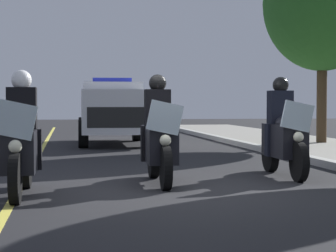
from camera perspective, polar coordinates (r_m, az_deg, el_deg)
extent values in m
plane|color=black|center=(9.12, 0.66, -5.80)|extent=(80.00, 80.00, 0.00)
cube|color=#E0D14C|center=(9.02, -13.80, -5.93)|extent=(48.00, 0.12, 0.01)
cylinder|color=black|center=(7.85, -14.01, -4.80)|extent=(0.64, 0.13, 0.64)
cylinder|color=black|center=(9.34, -13.07, -3.70)|extent=(0.64, 0.15, 0.64)
cube|color=black|center=(8.55, -13.53, -2.22)|extent=(1.21, 0.46, 0.56)
ellipsoid|color=black|center=(8.48, -13.58, -0.22)|extent=(0.57, 0.33, 0.24)
cube|color=silver|center=(7.90, -13.98, 0.55)|extent=(0.07, 0.56, 0.53)
sphere|color=#F9F4CC|center=(7.86, -14.00, -1.86)|extent=(0.17, 0.17, 0.17)
sphere|color=red|center=(8.05, -15.01, 0.07)|extent=(0.09, 0.09, 0.09)
sphere|color=#1933F2|center=(8.02, -12.74, 0.09)|extent=(0.09, 0.09, 0.09)
cube|color=black|center=(8.75, -13.42, 1.55)|extent=(0.29, 0.41, 0.60)
cube|color=black|center=(8.70, -12.11, -2.13)|extent=(0.18, 0.14, 0.56)
cube|color=black|center=(8.74, -14.73, -2.13)|extent=(0.18, 0.14, 0.56)
sphere|color=white|center=(8.74, -13.45, 4.18)|extent=(0.28, 0.28, 0.28)
cylinder|color=black|center=(8.89, -0.21, -3.93)|extent=(0.64, 0.13, 0.64)
cylinder|color=black|center=(10.38, -1.36, -3.07)|extent=(0.64, 0.15, 0.64)
cube|color=black|center=(9.59, -0.81, -1.70)|extent=(1.21, 0.46, 0.56)
ellipsoid|color=black|center=(9.53, -0.77, 0.09)|extent=(0.57, 0.33, 0.24)
cube|color=silver|center=(8.95, -0.30, 0.79)|extent=(0.07, 0.56, 0.53)
sphere|color=#F9F4CC|center=(8.90, -0.24, -1.34)|extent=(0.17, 0.17, 0.17)
sphere|color=red|center=(9.06, -1.41, 0.36)|extent=(0.09, 0.09, 0.09)
sphere|color=#1933F2|center=(9.10, 0.59, 0.37)|extent=(0.09, 0.09, 0.09)
cube|color=black|center=(9.80, -0.99, 1.66)|extent=(0.29, 0.41, 0.60)
cube|color=black|center=(9.79, 0.22, -1.62)|extent=(0.18, 0.14, 0.56)
cube|color=black|center=(9.73, -2.11, -1.64)|extent=(0.18, 0.14, 0.56)
sphere|color=black|center=(9.78, -0.97, 4.00)|extent=(0.28, 0.28, 0.28)
cylinder|color=black|center=(10.03, 12.08, -3.29)|extent=(0.64, 0.13, 0.64)
cylinder|color=black|center=(11.45, 9.48, -2.61)|extent=(0.64, 0.15, 0.64)
cube|color=black|center=(10.70, 10.74, -1.34)|extent=(1.21, 0.46, 0.56)
ellipsoid|color=black|center=(10.64, 10.84, 0.26)|extent=(0.57, 0.33, 0.24)
cube|color=silver|center=(10.09, 11.91, 0.89)|extent=(0.07, 0.56, 0.53)
sphere|color=#F9F4CC|center=(10.04, 12.02, -1.00)|extent=(0.17, 0.17, 0.17)
sphere|color=red|center=(10.16, 10.81, 0.51)|extent=(0.09, 0.09, 0.09)
sphere|color=#1933F2|center=(10.27, 12.50, 0.52)|extent=(0.09, 0.09, 0.09)
cube|color=black|center=(10.90, 10.37, 1.67)|extent=(0.29, 0.41, 0.60)
cube|color=black|center=(10.92, 11.44, -1.27)|extent=(0.18, 0.14, 0.56)
cube|color=black|center=(10.80, 9.44, -1.30)|extent=(0.18, 0.14, 0.56)
sphere|color=black|center=(10.88, 10.41, 3.78)|extent=(0.28, 0.28, 0.28)
cube|color=silver|center=(19.04, -5.19, 1.38)|extent=(4.94, 1.99, 1.24)
cube|color=silver|center=(19.34, -5.24, 3.47)|extent=(2.43, 1.79, 0.36)
cube|color=#2633D8|center=(19.15, -5.21, 4.26)|extent=(0.30, 1.21, 0.14)
cube|color=black|center=(16.64, -4.76, 0.80)|extent=(0.15, 1.62, 0.56)
cylinder|color=black|center=(17.58, -1.99, -0.69)|extent=(0.81, 0.30, 0.80)
cylinder|color=black|center=(17.48, -7.87, -0.73)|extent=(0.81, 0.30, 0.80)
cylinder|color=black|center=(20.66, -2.91, -0.28)|extent=(0.81, 0.30, 0.80)
cylinder|color=black|center=(20.58, -7.91, -0.30)|extent=(0.81, 0.30, 0.80)
cylinder|color=#42301E|center=(18.78, 14.09, 2.66)|extent=(0.30, 0.30, 2.72)
ellipsoid|color=#286023|center=(19.01, 14.16, 11.02)|extent=(3.51, 3.51, 4.01)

